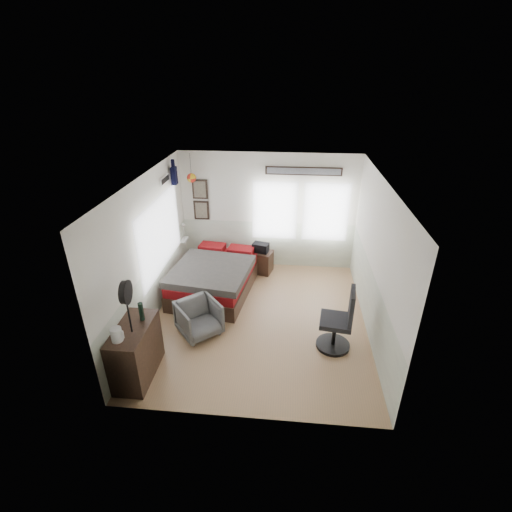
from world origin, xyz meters
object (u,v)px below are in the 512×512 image
object	(u,v)px
dresser	(136,351)
task_chair	(339,325)
bed	(215,277)
nightstand	(261,262)
armchair	(199,318)

from	to	relation	value
dresser	task_chair	world-z (taller)	task_chair
bed	nightstand	world-z (taller)	bed
dresser	nightstand	distance (m)	3.82
dresser	task_chair	xyz separation A→B (m)	(3.14, 0.94, 0.02)
task_chair	dresser	bearing A→B (deg)	-155.79
dresser	armchair	xyz separation A→B (m)	(0.70, 1.09, -0.13)
dresser	bed	bearing A→B (deg)	74.29
bed	armchair	bearing A→B (deg)	-82.34
nightstand	task_chair	size ratio (longest dim) A/B	0.45
dresser	armchair	bearing A→B (deg)	57.14
task_chair	bed	bearing A→B (deg)	154.38
bed	dresser	xyz separation A→B (m)	(-0.71, -2.53, 0.12)
bed	dresser	bearing A→B (deg)	-97.82
bed	nightstand	xyz separation A→B (m)	(0.89, 0.93, -0.07)
bed	armchair	distance (m)	1.44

